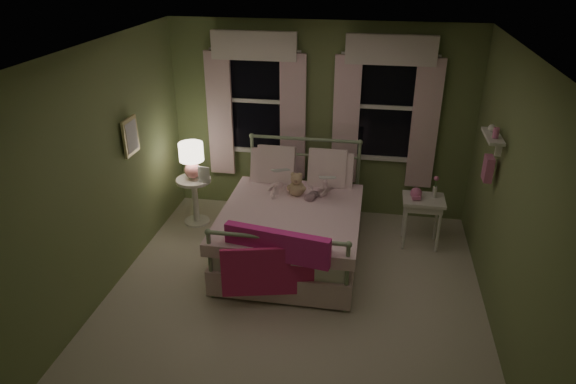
% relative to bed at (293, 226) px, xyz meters
% --- Properties ---
extents(room_shell, '(4.20, 4.20, 4.20)m').
position_rel_bed_xyz_m(room_shell, '(0.15, -0.87, 0.92)').
color(room_shell, beige).
rests_on(room_shell, ground).
extents(bed, '(1.58, 2.04, 1.18)m').
position_rel_bed_xyz_m(bed, '(0.00, 0.00, 0.00)').
color(bed, white).
rests_on(bed, ground).
extents(pink_throw, '(1.10, 0.36, 0.71)m').
position_rel_bed_xyz_m(pink_throw, '(-0.00, -1.03, 0.23)').
color(pink_throw, '#EB2E9B').
rests_on(pink_throw, bed).
extents(child_left, '(0.25, 0.17, 0.68)m').
position_rel_bed_xyz_m(child_left, '(-0.28, 0.42, 0.52)').
color(child_left, '#F7D1DD').
rests_on(child_left, bed).
extents(child_right, '(0.41, 0.37, 0.68)m').
position_rel_bed_xyz_m(child_right, '(0.28, 0.42, 0.53)').
color(child_right, '#F7D1DD').
rests_on(child_right, bed).
extents(book_left, '(0.23, 0.18, 0.26)m').
position_rel_bed_xyz_m(book_left, '(-0.28, 0.17, 0.58)').
color(book_left, beige).
rests_on(book_left, child_left).
extents(book_right, '(0.21, 0.13, 0.26)m').
position_rel_bed_xyz_m(book_right, '(0.28, 0.17, 0.54)').
color(book_right, beige).
rests_on(book_right, child_right).
extents(teddy_bear, '(0.24, 0.20, 0.32)m').
position_rel_bed_xyz_m(teddy_bear, '(-0.00, 0.26, 0.41)').
color(teddy_bear, tan).
rests_on(teddy_bear, bed).
extents(nightstand_left, '(0.46, 0.46, 0.65)m').
position_rel_bed_xyz_m(nightstand_left, '(-1.42, 0.55, 0.03)').
color(nightstand_left, white).
rests_on(nightstand_left, ground).
extents(table_lamp, '(0.32, 0.32, 0.48)m').
position_rel_bed_xyz_m(table_lamp, '(-1.42, 0.55, 0.57)').
color(table_lamp, pink).
rests_on(table_lamp, nightstand_left).
extents(book_nightstand, '(0.20, 0.25, 0.02)m').
position_rel_bed_xyz_m(book_nightstand, '(-1.32, 0.47, 0.27)').
color(book_nightstand, beige).
rests_on(book_nightstand, nightstand_left).
extents(nightstand_right, '(0.50, 0.40, 0.64)m').
position_rel_bed_xyz_m(nightstand_right, '(1.53, 0.48, 0.17)').
color(nightstand_right, white).
rests_on(nightstand_right, ground).
extents(pink_toy, '(0.14, 0.19, 0.14)m').
position_rel_bed_xyz_m(pink_toy, '(1.43, 0.47, 0.32)').
color(pink_toy, pink).
rests_on(pink_toy, nightstand_right).
extents(bud_vase, '(0.06, 0.06, 0.28)m').
position_rel_bed_xyz_m(bud_vase, '(1.65, 0.53, 0.41)').
color(bud_vase, white).
rests_on(bud_vase, nightstand_right).
extents(window_left, '(1.34, 0.13, 1.96)m').
position_rel_bed_xyz_m(window_left, '(-0.70, 1.17, 1.24)').
color(window_left, black).
rests_on(window_left, room_shell).
extents(window_right, '(1.34, 0.13, 1.96)m').
position_rel_bed_xyz_m(window_right, '(1.00, 1.17, 1.24)').
color(window_right, black).
rests_on(window_right, room_shell).
extents(wall_shelf, '(0.15, 0.50, 0.60)m').
position_rel_bed_xyz_m(wall_shelf, '(2.05, -0.16, 1.14)').
color(wall_shelf, white).
rests_on(wall_shelf, room_shell).
extents(framed_picture, '(0.03, 0.32, 0.42)m').
position_rel_bed_xyz_m(framed_picture, '(-1.79, -0.27, 1.12)').
color(framed_picture, beige).
rests_on(framed_picture, room_shell).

